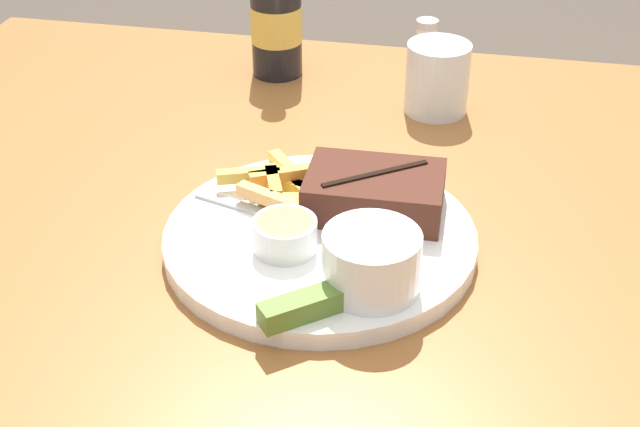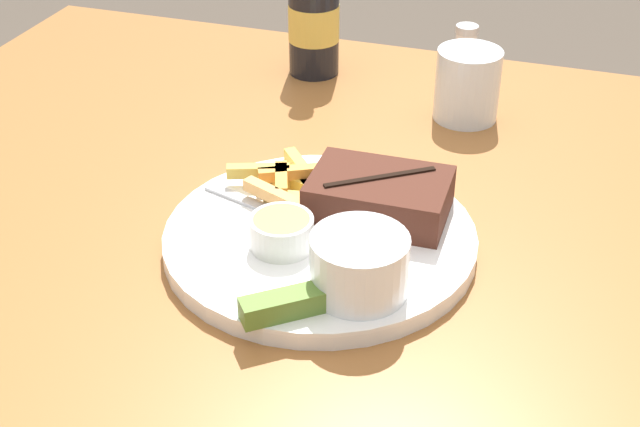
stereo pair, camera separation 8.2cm
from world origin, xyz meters
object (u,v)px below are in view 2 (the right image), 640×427
(steak_portion, at_px, (379,196))
(beer_bottle, at_px, (314,20))
(dipping_sauce_cup, at_px, (282,231))
(fork_utensil, at_px, (255,204))
(salt_shaker, at_px, (465,49))
(dinner_plate, at_px, (320,239))
(pickle_spear, at_px, (291,303))
(drinking_glass, at_px, (467,85))
(coleslaw_cup, at_px, (359,262))

(steak_portion, distance_m, beer_bottle, 0.38)
(dipping_sauce_cup, xyz_separation_m, fork_utensil, (-0.05, 0.06, -0.01))
(fork_utensil, height_order, beer_bottle, beer_bottle)
(fork_utensil, distance_m, salt_shaker, 0.44)
(fork_utensil, bearing_deg, dinner_plate, 0.00)
(salt_shaker, bearing_deg, steak_portion, -91.41)
(fork_utensil, height_order, salt_shaker, salt_shaker)
(steak_portion, height_order, fork_utensil, steak_portion)
(dipping_sauce_cup, height_order, pickle_spear, dipping_sauce_cup)
(dipping_sauce_cup, height_order, drinking_glass, drinking_glass)
(dinner_plate, distance_m, beer_bottle, 0.41)
(coleslaw_cup, bearing_deg, beer_bottle, 113.03)
(dipping_sauce_cup, height_order, fork_utensil, dipping_sauce_cup)
(dinner_plate, distance_m, dipping_sauce_cup, 0.05)
(pickle_spear, bearing_deg, fork_utensil, 121.84)
(drinking_glass, bearing_deg, pickle_spear, -98.47)
(dipping_sauce_cup, relative_size, salt_shaker, 0.90)
(steak_portion, relative_size, beer_bottle, 0.65)
(drinking_glass, relative_size, salt_shaker, 1.32)
(steak_portion, height_order, salt_shaker, salt_shaker)
(fork_utensil, bearing_deg, drinking_glass, 78.80)
(coleslaw_cup, xyz_separation_m, fork_utensil, (-0.13, 0.10, -0.03))
(drinking_glass, bearing_deg, fork_utensil, -117.86)
(coleslaw_cup, height_order, beer_bottle, beer_bottle)
(dipping_sauce_cup, distance_m, beer_bottle, 0.43)
(beer_bottle, distance_m, drinking_glass, 0.23)
(dipping_sauce_cup, distance_m, pickle_spear, 0.10)
(steak_portion, xyz_separation_m, pickle_spear, (-0.03, -0.17, -0.01))
(dinner_plate, xyz_separation_m, salt_shaker, (0.05, 0.45, 0.02))
(pickle_spear, distance_m, beer_bottle, 0.53)
(coleslaw_cup, bearing_deg, drinking_glass, 86.99)
(salt_shaker, bearing_deg, beer_bottle, -161.92)
(pickle_spear, distance_m, drinking_glass, 0.44)
(dipping_sauce_cup, bearing_deg, drinking_glass, 73.15)
(dipping_sauce_cup, bearing_deg, fork_utensil, 131.16)
(dipping_sauce_cup, xyz_separation_m, drinking_glass, (0.11, 0.35, 0.01))
(pickle_spear, xyz_separation_m, fork_utensil, (-0.09, 0.14, -0.01))
(coleslaw_cup, height_order, dipping_sauce_cup, coleslaw_cup)
(dinner_plate, relative_size, coleslaw_cup, 3.50)
(beer_bottle, bearing_deg, salt_shaker, 18.08)
(fork_utensil, xyz_separation_m, beer_bottle, (-0.06, 0.36, 0.05))
(steak_portion, relative_size, fork_utensil, 1.01)
(coleslaw_cup, bearing_deg, pickle_spear, -133.41)
(salt_shaker, bearing_deg, dipping_sauce_cup, -99.38)
(steak_portion, xyz_separation_m, salt_shaker, (0.01, 0.40, -0.00))
(pickle_spear, height_order, drinking_glass, drinking_glass)
(dinner_plate, bearing_deg, beer_bottle, 109.43)
(fork_utensil, distance_m, drinking_glass, 0.33)
(pickle_spear, bearing_deg, beer_bottle, 106.58)
(steak_portion, xyz_separation_m, fork_utensil, (-0.12, -0.03, -0.02))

